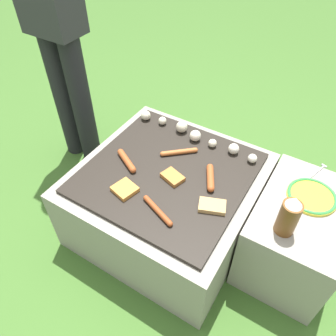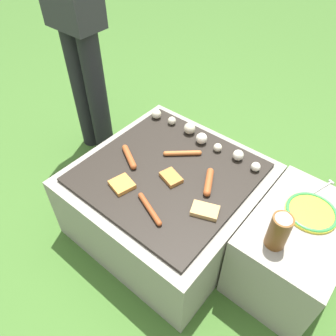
# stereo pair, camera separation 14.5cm
# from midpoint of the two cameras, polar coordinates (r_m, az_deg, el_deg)

# --- Properties ---
(ground_plane) EXTENTS (14.00, 14.00, 0.00)m
(ground_plane) POSITION_cam_midpoint_polar(r_m,az_deg,el_deg) (1.76, 2.39, -9.63)
(ground_plane) COLOR #3D6628
(grill) EXTENTS (0.79, 0.79, 0.39)m
(grill) POSITION_cam_midpoint_polar(r_m,az_deg,el_deg) (1.61, 2.59, -5.62)
(grill) COLOR gray
(grill) RESTS_ON ground_plane
(side_ledge) EXTENTS (0.37, 0.53, 0.39)m
(side_ledge) POSITION_cam_midpoint_polar(r_m,az_deg,el_deg) (1.56, 23.27, -13.11)
(side_ledge) COLOR gray
(side_ledge) RESTS_ON ground_plane
(sausage_front_center) EXTENTS (0.14, 0.13, 0.02)m
(sausage_front_center) POSITION_cam_midpoint_polar(r_m,az_deg,el_deg) (1.53, 5.24, 2.47)
(sausage_front_center) COLOR #B7602D
(sausage_front_center) RESTS_ON grill
(sausage_mid_right) EXTENTS (0.15, 0.10, 0.03)m
(sausage_mid_right) POSITION_cam_midpoint_polar(r_m,az_deg,el_deg) (1.51, -4.08, 1.84)
(sausage_mid_right) COLOR #A34C23
(sausage_mid_right) RESTS_ON grill
(sausage_back_center) EXTENTS (0.09, 0.14, 0.03)m
(sausage_back_center) POSITION_cam_midpoint_polar(r_m,az_deg,el_deg) (1.41, 10.03, -2.54)
(sausage_back_center) COLOR #A34C23
(sausage_back_center) RESTS_ON grill
(sausage_front_left) EXTENTS (0.17, 0.08, 0.02)m
(sausage_front_left) POSITION_cam_midpoint_polar(r_m,az_deg,el_deg) (1.30, -0.03, -7.29)
(sausage_front_left) COLOR #93421E
(sausage_front_left) RESTS_ON grill
(bread_slice_center) EXTENTS (0.11, 0.11, 0.02)m
(bread_slice_center) POSITION_cam_midpoint_polar(r_m,az_deg,el_deg) (1.39, -5.10, -3.02)
(bread_slice_center) COLOR #D18438
(bread_slice_center) RESTS_ON grill
(bread_slice_left) EXTENTS (0.11, 0.09, 0.02)m
(bread_slice_left) POSITION_cam_midpoint_polar(r_m,az_deg,el_deg) (1.42, 3.46, -1.79)
(bread_slice_left) COLOR #B27033
(bread_slice_left) RESTS_ON grill
(bread_slice_right) EXTENTS (0.13, 0.10, 0.02)m
(bread_slice_right) POSITION_cam_midpoint_polar(r_m,az_deg,el_deg) (1.32, 9.62, -7.49)
(bread_slice_right) COLOR tan
(bread_slice_right) RESTS_ON grill
(mushroom_row) EXTENTS (0.65, 0.08, 0.06)m
(mushroom_row) POSITION_cam_midpoint_polar(r_m,az_deg,el_deg) (1.62, 8.08, 5.46)
(mushroom_row) COLOR beige
(mushroom_row) RESTS_ON grill
(plate_colorful) EXTENTS (0.20, 0.20, 0.02)m
(plate_colorful) POSITION_cam_midpoint_polar(r_m,az_deg,el_deg) (1.45, 26.40, -7.03)
(plate_colorful) COLOR yellow
(plate_colorful) RESTS_ON side_ledge
(condiment_bottle) EXTENTS (0.07, 0.07, 0.19)m
(condiment_bottle) POSITION_cam_midpoint_polar(r_m,az_deg,el_deg) (1.24, 22.10, -10.05)
(condiment_bottle) COLOR brown
(condiment_bottle) RESTS_ON side_ledge
(fork_utensil) EXTENTS (0.07, 0.19, 0.01)m
(fork_utensil) POSITION_cam_midpoint_polar(r_m,az_deg,el_deg) (1.55, 27.24, -3.50)
(fork_utensil) COLOR silver
(fork_utensil) RESTS_ON side_ledge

